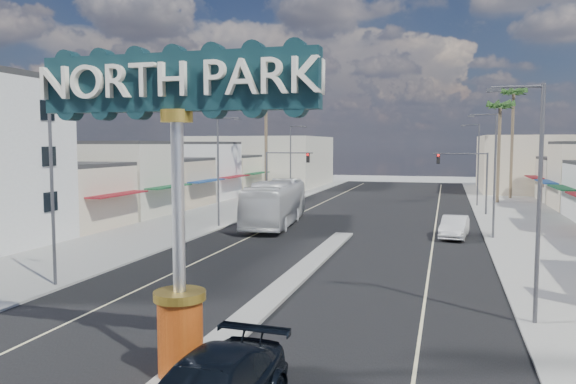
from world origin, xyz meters
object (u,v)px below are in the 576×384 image
Objects in this scene: traffic_signal_left at (283,168)px; streetlight_l_far at (292,159)px; gateway_sign at (177,175)px; traffic_signal_right at (467,171)px; palm_left_far at (266,103)px; streetlight_l_near at (55,181)px; streetlight_r_far at (477,160)px; palm_right_far at (514,98)px; city_bus at (275,203)px; car_parked_right at (454,227)px; streetlight_r_mid at (492,169)px; streetlight_l_mid at (220,166)px; palm_right_mid at (500,111)px; streetlight_r_near at (535,191)px.

traffic_signal_left is 0.67× the size of streetlight_l_far.
gateway_sign reaches higher than traffic_signal_right.
traffic_signal_right is 0.46× the size of palm_left_far.
streetlight_r_far is (20.87, 42.00, 0.00)m from streetlight_l_near.
traffic_signal_right is 39.26m from streetlight_l_near.
palm_right_far reaches higher than streetlight_l_far.
palm_left_far is 21.01m from city_bus.
traffic_signal_left is 1.22× the size of car_parked_right.
car_parked_right is at bearing -43.99° from palm_left_far.
streetlight_l_near is 1.84× the size of car_parked_right.
palm_right_far is at bearing 36.67° from traffic_signal_left.
car_parked_right is at bearing -39.68° from traffic_signal_left.
gateway_sign is at bearing -74.85° from palm_left_far.
traffic_signal_right is 0.43× the size of palm_right_far.
streetlight_r_mid is (19.62, -13.99, 0.79)m from traffic_signal_left.
car_parked_right is at bearing -0.64° from streetlight_l_mid.
streetlight_l_mid is 41.53m from palm_right_far.
streetlight_r_mid is (20.87, 20.00, 0.00)m from streetlight_l_near.
palm_right_mid is at bearing 76.47° from gateway_sign.
traffic_signal_left is 0.67× the size of streetlight_r_near.
streetlight_r_far is at bearing 22.20° from traffic_signal_left.
palm_right_far reaches higher than gateway_sign.
streetlight_r_far is (0.00, 42.00, 0.00)m from streetlight_r_near.
gateway_sign is 1.02× the size of streetlight_r_mid.
streetlight_r_near is 28.34m from city_bus.
streetlight_r_far is (0.00, 22.00, 0.00)m from streetlight_r_mid.
palm_right_far is (24.18, 18.01, 8.11)m from traffic_signal_left.
streetlight_r_mid reaches higher than traffic_signal_left.
streetlight_l_near is 1.00× the size of streetlight_r_far.
palm_right_mid reaches higher than streetlight_l_near.
streetlight_l_mid reaches higher than city_bus.
streetlight_r_mid reaches higher than traffic_signal_right.
city_bus is at bearing 32.41° from streetlight_l_mid.
streetlight_r_near is 0.69× the size of palm_left_far.
streetlight_l_far is 46.90m from streetlight_r_near.
gateway_sign reaches higher than streetlight_r_mid.
streetlight_l_far is at bearing 90.00° from streetlight_l_near.
palm_right_mid is at bearing 28.42° from traffic_signal_left.
streetlight_l_far is (-1.25, 8.01, 0.79)m from traffic_signal_left.
streetlight_l_near is at bearing -126.32° from car_parked_right.
streetlight_l_far is 1.00× the size of streetlight_r_mid.
streetlight_l_far is at bearing 157.80° from traffic_signal_right.
palm_right_far is 38.00m from city_bus.
streetlight_r_mid is at bearing -35.50° from traffic_signal_left.
palm_right_far is at bearing 84.17° from car_parked_right.
city_bus is (-6.50, 30.51, -4.07)m from gateway_sign.
streetlight_r_mid is (0.00, 20.00, 0.00)m from streetlight_r_near.
streetlight_r_mid is at bearing 11.27° from car_parked_right.
streetlight_l_near is at bearing -92.10° from traffic_signal_left.
gateway_sign is 29.91m from streetlight_l_mid.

